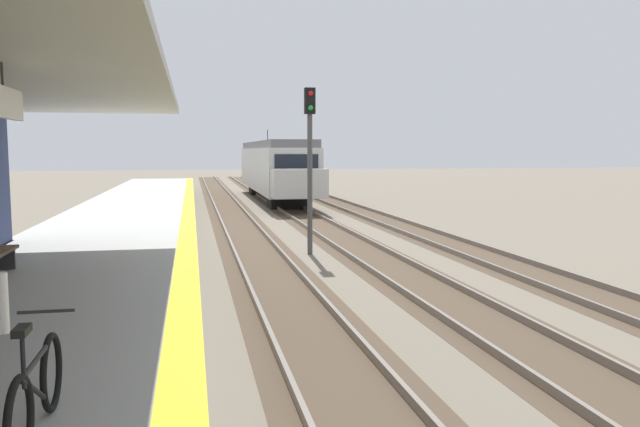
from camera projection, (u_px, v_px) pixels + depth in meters
station_platform at (88, 273)px, 14.53m from camera, size 5.00×80.00×0.91m
track_pair_nearest_platform at (260, 256)px, 19.34m from camera, size 2.34×120.00×0.16m
track_pair_middle at (366, 252)px, 20.02m from camera, size 2.34×120.00×0.16m
track_pair_far_side at (466, 249)px, 20.70m from camera, size 2.34×120.00×0.16m
approaching_train at (275, 167)px, 41.38m from camera, size 2.93×19.60×4.76m
bicycle_beside_commuter at (37, 392)px, 5.18m from camera, size 0.48×1.82×1.04m
rail_signal_post at (310, 153)px, 19.60m from camera, size 0.32×0.34×5.20m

